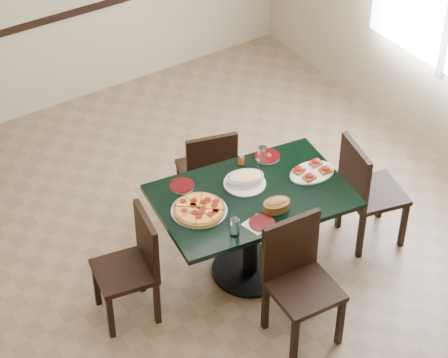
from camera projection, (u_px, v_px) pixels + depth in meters
floor at (210, 276)px, 6.52m from camera, size 5.50×5.50×0.00m
room_shell at (201, 9)px, 7.36m from camera, size 5.50×5.50×5.50m
main_table at (252, 214)px, 6.21m from camera, size 1.45×1.04×0.75m
chair_far at (208, 170)px, 6.75m from camera, size 0.49×0.49×0.86m
chair_near at (298, 274)px, 5.81m from camera, size 0.46×0.46×0.92m
chair_right at (365, 188)px, 6.53m from camera, size 0.51×0.51×0.91m
chair_left at (134, 262)px, 5.96m from camera, size 0.46×0.46×0.85m
pepperoni_pizza at (199, 210)px, 5.94m from camera, size 0.39×0.39×0.04m
lasagna_casserole at (245, 179)px, 6.15m from camera, size 0.31×0.30×0.09m
bread_basket at (277, 204)px, 5.94m from camera, size 0.21×0.16×0.09m
bruschetta_platter at (312, 171)px, 6.26m from camera, size 0.36×0.25×0.05m
side_plate_near at (262, 223)px, 5.84m from camera, size 0.18×0.18×0.02m
side_plate_far_r at (267, 156)px, 6.42m from camera, size 0.19×0.19×0.03m
side_plate_far_l at (182, 186)px, 6.15m from camera, size 0.18×0.18×0.02m
napkin_setting at (258, 224)px, 5.84m from camera, size 0.19×0.19×0.01m
water_glass_a at (262, 155)px, 6.33m from camera, size 0.07×0.07×0.14m
water_glass_b at (235, 227)px, 5.72m from camera, size 0.06×0.06×0.14m
pepper_shaker at (241, 159)px, 6.34m from camera, size 0.05×0.05×0.08m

